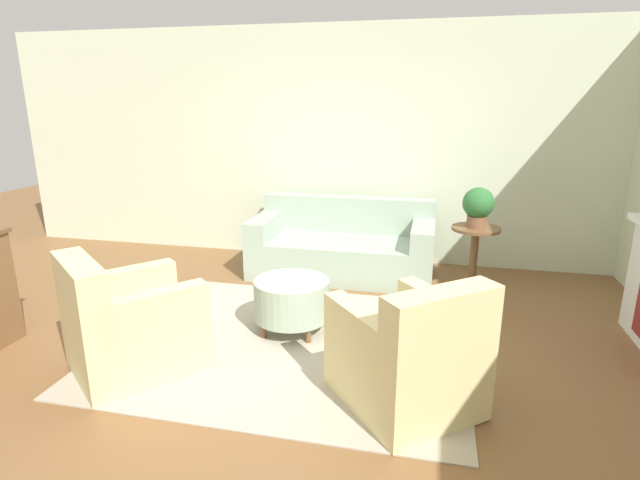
{
  "coord_description": "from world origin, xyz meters",
  "views": [
    {
      "loc": [
        1.09,
        -3.6,
        1.96
      ],
      "look_at": [
        0.15,
        0.55,
        0.75
      ],
      "focal_mm": 28.0,
      "sensor_mm": 36.0,
      "label": 1
    }
  ],
  "objects_px": {
    "couch": "(343,248)",
    "armchair_right": "(410,358)",
    "ottoman_table": "(292,299)",
    "potted_plant_on_side_table": "(478,205)",
    "armchair_left": "(128,327)",
    "side_table": "(474,248)"
  },
  "relations": [
    {
      "from": "couch",
      "to": "armchair_right",
      "type": "xyz_separation_m",
      "value": [
        0.89,
        -2.47,
        0.04
      ]
    },
    {
      "from": "ottoman_table",
      "to": "potted_plant_on_side_table",
      "type": "height_order",
      "value": "potted_plant_on_side_table"
    },
    {
      "from": "couch",
      "to": "armchair_right",
      "type": "height_order",
      "value": "armchair_right"
    },
    {
      "from": "armchair_right",
      "to": "ottoman_table",
      "type": "xyz_separation_m",
      "value": [
        -1.05,
        0.9,
        -0.05
      ]
    },
    {
      "from": "armchair_left",
      "to": "armchair_right",
      "type": "distance_m",
      "value": 2.04
    },
    {
      "from": "armchair_left",
      "to": "potted_plant_on_side_table",
      "type": "relative_size",
      "value": 2.76
    },
    {
      "from": "potted_plant_on_side_table",
      "to": "ottoman_table",
      "type": "bearing_deg",
      "value": -139.45
    },
    {
      "from": "armchair_right",
      "to": "ottoman_table",
      "type": "distance_m",
      "value": 1.38
    },
    {
      "from": "armchair_right",
      "to": "potted_plant_on_side_table",
      "type": "bearing_deg",
      "value": 76.5
    },
    {
      "from": "couch",
      "to": "side_table",
      "type": "distance_m",
      "value": 1.45
    },
    {
      "from": "armchair_right",
      "to": "side_table",
      "type": "xyz_separation_m",
      "value": [
        0.54,
        2.25,
        0.11
      ]
    },
    {
      "from": "side_table",
      "to": "ottoman_table",
      "type": "bearing_deg",
      "value": -139.45
    },
    {
      "from": "armchair_right",
      "to": "side_table",
      "type": "height_order",
      "value": "armchair_right"
    },
    {
      "from": "couch",
      "to": "potted_plant_on_side_table",
      "type": "height_order",
      "value": "potted_plant_on_side_table"
    },
    {
      "from": "armchair_right",
      "to": "side_table",
      "type": "distance_m",
      "value": 2.32
    },
    {
      "from": "side_table",
      "to": "armchair_left",
      "type": "bearing_deg",
      "value": -138.83
    },
    {
      "from": "couch",
      "to": "ottoman_table",
      "type": "relative_size",
      "value": 3.15
    },
    {
      "from": "couch",
      "to": "potted_plant_on_side_table",
      "type": "bearing_deg",
      "value": -8.73
    },
    {
      "from": "side_table",
      "to": "potted_plant_on_side_table",
      "type": "xyz_separation_m",
      "value": [
        -0.0,
        -0.0,
        0.45
      ]
    },
    {
      "from": "side_table",
      "to": "potted_plant_on_side_table",
      "type": "height_order",
      "value": "potted_plant_on_side_table"
    },
    {
      "from": "couch",
      "to": "potted_plant_on_side_table",
      "type": "relative_size",
      "value": 4.93
    },
    {
      "from": "armchair_left",
      "to": "side_table",
      "type": "xyz_separation_m",
      "value": [
        2.58,
        2.25,
        0.11
      ]
    }
  ]
}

